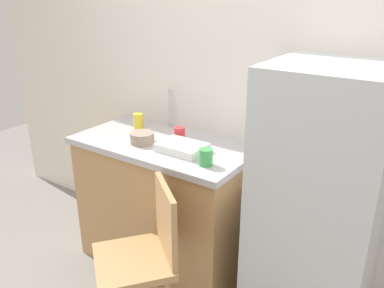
{
  "coord_description": "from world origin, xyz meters",
  "views": [
    {
      "loc": [
        1.05,
        -1.21,
        1.82
      ],
      "look_at": [
        -0.18,
        0.6,
        0.96
      ],
      "focal_mm": 37.0,
      "sensor_mm": 36.0,
      "label": 1
    }
  ],
  "objects_px": {
    "refrigerator": "(318,208)",
    "terracotta_bowl": "(142,138)",
    "chair": "(144,255)",
    "cup_red": "(179,134)",
    "cup_yellow": "(139,121)",
    "dish_tray": "(182,147)",
    "cup_green": "(206,157)"
  },
  "relations": [
    {
      "from": "chair",
      "to": "cup_yellow",
      "type": "distance_m",
      "value": 1.0
    },
    {
      "from": "refrigerator",
      "to": "cup_red",
      "type": "distance_m",
      "value": 0.97
    },
    {
      "from": "dish_tray",
      "to": "cup_yellow",
      "type": "height_order",
      "value": "cup_yellow"
    },
    {
      "from": "terracotta_bowl",
      "to": "cup_red",
      "type": "xyz_separation_m",
      "value": [
        0.16,
        0.18,
        0.01
      ]
    },
    {
      "from": "terracotta_bowl",
      "to": "cup_yellow",
      "type": "height_order",
      "value": "cup_yellow"
    },
    {
      "from": "refrigerator",
      "to": "cup_yellow",
      "type": "bearing_deg",
      "value": 175.76
    },
    {
      "from": "cup_yellow",
      "to": "cup_green",
      "type": "bearing_deg",
      "value": -20.01
    },
    {
      "from": "chair",
      "to": "dish_tray",
      "type": "distance_m",
      "value": 0.66
    },
    {
      "from": "cup_yellow",
      "to": "chair",
      "type": "bearing_deg",
      "value": -48.09
    },
    {
      "from": "refrigerator",
      "to": "terracotta_bowl",
      "type": "xyz_separation_m",
      "value": [
        -1.11,
        -0.11,
        0.19
      ]
    },
    {
      "from": "dish_tray",
      "to": "cup_red",
      "type": "relative_size",
      "value": 3.37
    },
    {
      "from": "cup_yellow",
      "to": "cup_red",
      "type": "height_order",
      "value": "cup_yellow"
    },
    {
      "from": "refrigerator",
      "to": "chair",
      "type": "height_order",
      "value": "refrigerator"
    },
    {
      "from": "terracotta_bowl",
      "to": "cup_yellow",
      "type": "relative_size",
      "value": 1.43
    },
    {
      "from": "chair",
      "to": "refrigerator",
      "type": "bearing_deg",
      "value": 76.31
    },
    {
      "from": "refrigerator",
      "to": "cup_green",
      "type": "relative_size",
      "value": 15.75
    },
    {
      "from": "refrigerator",
      "to": "cup_green",
      "type": "distance_m",
      "value": 0.65
    },
    {
      "from": "chair",
      "to": "cup_yellow",
      "type": "relative_size",
      "value": 8.41
    },
    {
      "from": "chair",
      "to": "dish_tray",
      "type": "xyz_separation_m",
      "value": [
        -0.09,
        0.48,
        0.44
      ]
    },
    {
      "from": "refrigerator",
      "to": "cup_yellow",
      "type": "distance_m",
      "value": 1.34
    },
    {
      "from": "dish_tray",
      "to": "chair",
      "type": "bearing_deg",
      "value": -79.31
    },
    {
      "from": "cup_red",
      "to": "dish_tray",
      "type": "bearing_deg",
      "value": -49.64
    },
    {
      "from": "chair",
      "to": "cup_red",
      "type": "xyz_separation_m",
      "value": [
        -0.22,
        0.63,
        0.45
      ]
    },
    {
      "from": "dish_tray",
      "to": "cup_yellow",
      "type": "bearing_deg",
      "value": 160.63
    },
    {
      "from": "cup_yellow",
      "to": "dish_tray",
      "type": "bearing_deg",
      "value": -19.37
    },
    {
      "from": "dish_tray",
      "to": "cup_yellow",
      "type": "xyz_separation_m",
      "value": [
        -0.5,
        0.17,
        0.03
      ]
    },
    {
      "from": "cup_green",
      "to": "cup_red",
      "type": "bearing_deg",
      "value": 145.79
    },
    {
      "from": "cup_yellow",
      "to": "terracotta_bowl",
      "type": "bearing_deg",
      "value": -44.26
    },
    {
      "from": "cup_yellow",
      "to": "cup_red",
      "type": "xyz_separation_m",
      "value": [
        0.37,
        -0.02,
        -0.01
      ]
    },
    {
      "from": "refrigerator",
      "to": "terracotta_bowl",
      "type": "height_order",
      "value": "refrigerator"
    },
    {
      "from": "terracotta_bowl",
      "to": "cup_green",
      "type": "height_order",
      "value": "cup_green"
    },
    {
      "from": "refrigerator",
      "to": "cup_yellow",
      "type": "relative_size",
      "value": 14.24
    }
  ]
}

